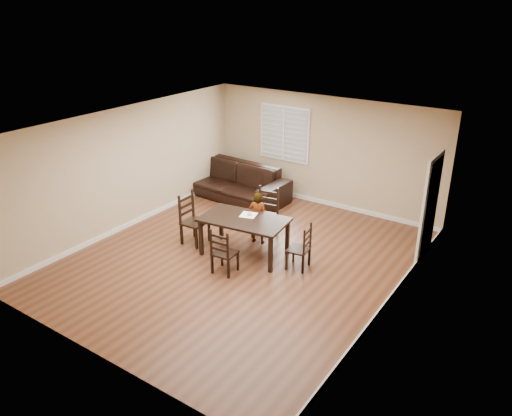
{
  "coord_description": "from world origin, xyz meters",
  "views": [
    {
      "loc": [
        5.15,
        -7.05,
        4.85
      ],
      "look_at": [
        0.12,
        0.39,
        1.0
      ],
      "focal_mm": 35.0,
      "sensor_mm": 36.0,
      "label": 1
    }
  ],
  "objects_px": {
    "chair_right": "(304,249)",
    "sofa": "(232,181)",
    "chair_left": "(190,220)",
    "donut": "(249,214)",
    "dining_table": "(244,223)",
    "chair_near": "(267,213)",
    "child": "(258,218)",
    "chair_far": "(222,255)"
  },
  "relations": [
    {
      "from": "chair_far",
      "to": "chair_left",
      "type": "height_order",
      "value": "chair_left"
    },
    {
      "from": "chair_far",
      "to": "child",
      "type": "relative_size",
      "value": 0.82
    },
    {
      "from": "chair_far",
      "to": "child",
      "type": "bearing_deg",
      "value": -87.28
    },
    {
      "from": "chair_right",
      "to": "donut",
      "type": "distance_m",
      "value": 1.33
    },
    {
      "from": "chair_near",
      "to": "dining_table",
      "type": "bearing_deg",
      "value": -91.89
    },
    {
      "from": "chair_far",
      "to": "donut",
      "type": "height_order",
      "value": "chair_far"
    },
    {
      "from": "sofa",
      "to": "chair_far",
      "type": "bearing_deg",
      "value": -53.88
    },
    {
      "from": "chair_right",
      "to": "sofa",
      "type": "bearing_deg",
      "value": -132.19
    },
    {
      "from": "dining_table",
      "to": "chair_near",
      "type": "height_order",
      "value": "chair_near"
    },
    {
      "from": "chair_right",
      "to": "chair_far",
      "type": "bearing_deg",
      "value": -56.48
    },
    {
      "from": "dining_table",
      "to": "sofa",
      "type": "height_order",
      "value": "sofa"
    },
    {
      "from": "dining_table",
      "to": "child",
      "type": "distance_m",
      "value": 0.63
    },
    {
      "from": "chair_near",
      "to": "chair_left",
      "type": "xyz_separation_m",
      "value": [
        -1.14,
        -1.23,
        0.01
      ]
    },
    {
      "from": "donut",
      "to": "sofa",
      "type": "xyz_separation_m",
      "value": [
        -2.08,
        2.2,
        -0.38
      ]
    },
    {
      "from": "dining_table",
      "to": "chair_near",
      "type": "relative_size",
      "value": 1.69
    },
    {
      "from": "chair_right",
      "to": "sofa",
      "type": "height_order",
      "value": "chair_right"
    },
    {
      "from": "dining_table",
      "to": "child",
      "type": "xyz_separation_m",
      "value": [
        -0.08,
        0.61,
        -0.14
      ]
    },
    {
      "from": "chair_left",
      "to": "child",
      "type": "bearing_deg",
      "value": -59.36
    },
    {
      "from": "sofa",
      "to": "chair_left",
      "type": "bearing_deg",
      "value": -70.36
    },
    {
      "from": "dining_table",
      "to": "chair_far",
      "type": "relative_size",
      "value": 1.95
    },
    {
      "from": "chair_far",
      "to": "sofa",
      "type": "relative_size",
      "value": 0.31
    },
    {
      "from": "dining_table",
      "to": "chair_near",
      "type": "bearing_deg",
      "value": 90.26
    },
    {
      "from": "dining_table",
      "to": "chair_right",
      "type": "distance_m",
      "value": 1.31
    },
    {
      "from": "sofa",
      "to": "chair_near",
      "type": "bearing_deg",
      "value": -31.9
    },
    {
      "from": "donut",
      "to": "sofa",
      "type": "bearing_deg",
      "value": 133.42
    },
    {
      "from": "dining_table",
      "to": "donut",
      "type": "bearing_deg",
      "value": 83.66
    },
    {
      "from": "dining_table",
      "to": "chair_right",
      "type": "relative_size",
      "value": 1.98
    },
    {
      "from": "child",
      "to": "sofa",
      "type": "distance_m",
      "value": 2.69
    },
    {
      "from": "chair_near",
      "to": "sofa",
      "type": "height_order",
      "value": "chair_near"
    },
    {
      "from": "chair_left",
      "to": "donut",
      "type": "bearing_deg",
      "value": -76.56
    },
    {
      "from": "chair_far",
      "to": "donut",
      "type": "distance_m",
      "value": 1.15
    },
    {
      "from": "chair_near",
      "to": "chair_right",
      "type": "xyz_separation_m",
      "value": [
        1.41,
        -0.91,
        -0.07
      ]
    },
    {
      "from": "chair_right",
      "to": "chair_left",
      "type": "bearing_deg",
      "value": -91.44
    },
    {
      "from": "chair_near",
      "to": "child",
      "type": "bearing_deg",
      "value": -91.55
    },
    {
      "from": "chair_left",
      "to": "donut",
      "type": "height_order",
      "value": "chair_left"
    },
    {
      "from": "chair_near",
      "to": "chair_left",
      "type": "relative_size",
      "value": 0.98
    },
    {
      "from": "chair_right",
      "to": "donut",
      "type": "xyz_separation_m",
      "value": [
        -1.27,
        0.03,
        0.41
      ]
    },
    {
      "from": "child",
      "to": "chair_right",
      "type": "bearing_deg",
      "value": 151.55
    },
    {
      "from": "chair_far",
      "to": "chair_right",
      "type": "xyz_separation_m",
      "value": [
        1.16,
        1.05,
        -0.01
      ]
    },
    {
      "from": "dining_table",
      "to": "chair_left",
      "type": "distance_m",
      "value": 1.32
    },
    {
      "from": "dining_table",
      "to": "chair_far",
      "type": "bearing_deg",
      "value": -90.37
    },
    {
      "from": "chair_far",
      "to": "sofa",
      "type": "bearing_deg",
      "value": -60.62
    }
  ]
}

